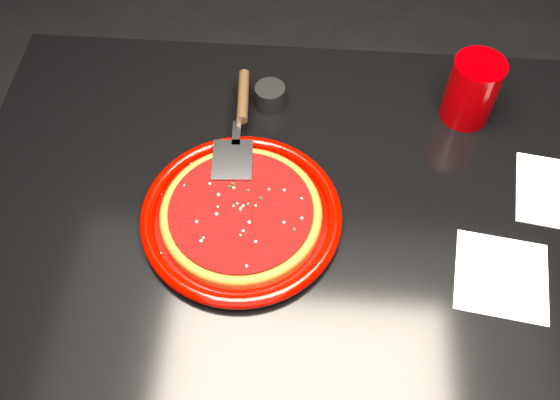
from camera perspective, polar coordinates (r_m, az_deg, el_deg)
The scene contains 13 objects.
floor at distance 1.70m, azimuth 2.43°, elevation -15.51°, with size 4.00×4.00×0.01m, color black.
table at distance 1.34m, azimuth 3.01°, elevation -10.32°, with size 1.20×0.80×0.75m, color black.
plate at distance 1.00m, azimuth -3.55°, elevation -1.47°, with size 0.32×0.32×0.02m, color #770200.
pizza_crust at distance 1.00m, azimuth -3.57°, elevation -1.35°, with size 0.26×0.26×0.01m, color brown.
pizza_crust_rim at distance 0.99m, azimuth -3.58°, elevation -1.15°, with size 0.26×0.26×0.02m, color brown.
pizza_sauce at distance 0.99m, azimuth -3.60°, elevation -1.00°, with size 0.23×0.23×0.01m, color #630C0B.
parmesan_dusting at distance 0.98m, azimuth -3.62°, elevation -0.80°, with size 0.22×0.22×0.01m, color beige, non-canonical shape.
basil_flecks at distance 0.98m, azimuth -3.62°, elevation -0.83°, with size 0.20×0.20×0.00m, color black, non-canonical shape.
pizza_server at distance 1.08m, azimuth -3.76°, elevation 6.88°, with size 0.08×0.28×0.02m, color #B8BABF, non-canonical shape.
cup at distance 1.15m, azimuth 17.15°, elevation 9.58°, with size 0.09×0.09×0.12m, color #880001.
napkin_a at distance 1.01m, azimuth 19.58°, elevation -6.58°, with size 0.14×0.14×0.00m, color silver.
napkin_b at distance 1.14m, azimuth 24.02°, elevation 0.62°, with size 0.13×0.14×0.00m, color silver.
ramekin at distance 1.15m, azimuth -0.91°, elevation 9.48°, with size 0.06×0.06×0.04m, color black.
Camera 1 is at (-0.03, -0.55, 1.60)m, focal length 40.00 mm.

